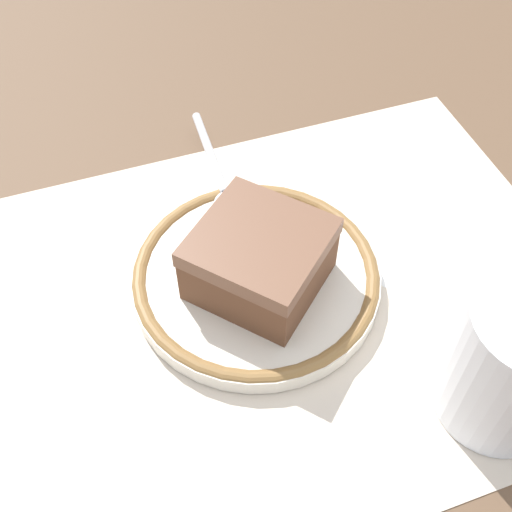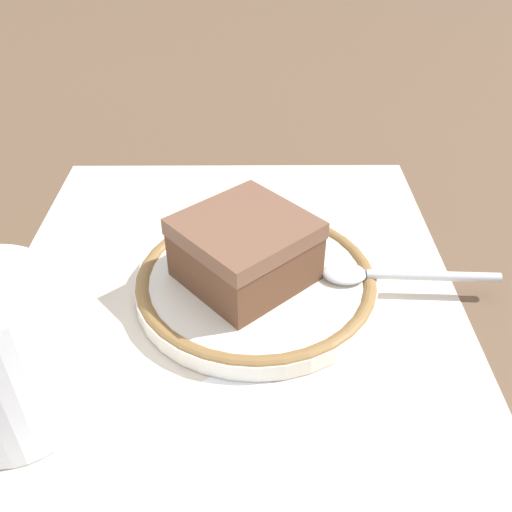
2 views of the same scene
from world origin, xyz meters
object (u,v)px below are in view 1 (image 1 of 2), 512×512
at_px(spoon, 221,181).
at_px(cup, 511,370).
at_px(napkin, 461,247).
at_px(plate, 256,277).
at_px(cake_slice, 260,259).

bearing_deg(spoon, cup, 114.92).
bearing_deg(napkin, plate, -7.31).
bearing_deg(spoon, napkin, 143.87).
height_order(plate, cup, cup).
height_order(plate, cake_slice, cake_slice).
distance_m(spoon, cup, 0.27).
bearing_deg(cake_slice, plate, -91.29).
xyz_separation_m(cake_slice, cup, (-0.12, 0.14, 0.00)).
xyz_separation_m(plate, cup, (-0.12, 0.15, 0.04)).
height_order(cake_slice, napkin, cake_slice).
distance_m(plate, napkin, 0.17).
bearing_deg(napkin, cup, 68.32).
bearing_deg(cup, plate, -51.45).
xyz_separation_m(spoon, napkin, (-0.16, 0.12, -0.02)).
distance_m(plate, cup, 0.19).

